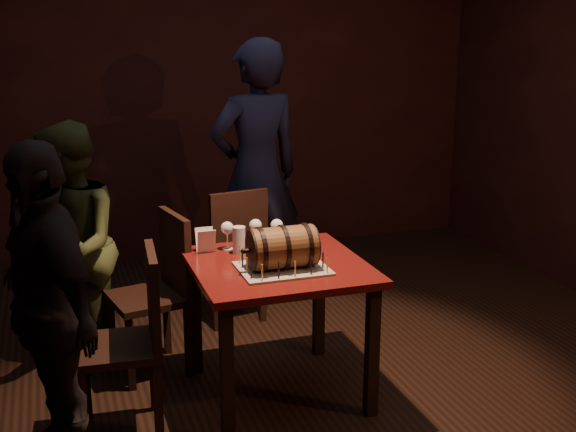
{
  "coord_description": "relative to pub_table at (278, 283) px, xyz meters",
  "views": [
    {
      "loc": [
        -1.23,
        -3.57,
        1.97
      ],
      "look_at": [
        -0.01,
        0.05,
        0.95
      ],
      "focal_mm": 45.0,
      "sensor_mm": 36.0,
      "label": 1
    }
  ],
  "objects": [
    {
      "name": "barrel_cake",
      "position": [
        -0.01,
        -0.11,
        0.23
      ],
      "size": [
        0.39,
        0.23,
        0.23
      ],
      "color": "brown",
      "rests_on": "cake_board"
    },
    {
      "name": "person_left_front",
      "position": [
        -1.17,
        -0.3,
        0.12
      ],
      "size": [
        0.66,
        0.96,
        1.51
      ],
      "primitive_type": "imported",
      "rotation": [
        0.0,
        0.0,
        -1.21
      ],
      "color": "black",
      "rests_on": "ground"
    },
    {
      "name": "chair_back",
      "position": [
        0.02,
        1.03,
        -0.12
      ],
      "size": [
        0.46,
        0.46,
        0.93
      ],
      "color": "black",
      "rests_on": "ground"
    },
    {
      "name": "person_back",
      "position": [
        0.27,
        1.35,
        0.3
      ],
      "size": [
        0.76,
        0.57,
        1.89
      ],
      "primitive_type": "imported",
      "rotation": [
        0.0,
        0.0,
        3.32
      ],
      "color": "#191A33",
      "rests_on": "ground"
    },
    {
      "name": "pub_table",
      "position": [
        0.0,
        0.0,
        0.0
      ],
      "size": [
        0.9,
        0.9,
        0.75
      ],
      "color": "#470C0B",
      "rests_on": "ground"
    },
    {
      "name": "pint_of_ale",
      "position": [
        -0.15,
        0.23,
        0.18
      ],
      "size": [
        0.07,
        0.07,
        0.15
      ],
      "color": "silver",
      "rests_on": "pub_table"
    },
    {
      "name": "person_left_rear",
      "position": [
        -1.03,
        0.71,
        0.09
      ],
      "size": [
        0.55,
        0.71,
        1.45
      ],
      "primitive_type": "imported",
      "rotation": [
        0.0,
        0.0,
        -1.57
      ],
      "color": "#353E1F",
      "rests_on": "ground"
    },
    {
      "name": "menu_card",
      "position": [
        -0.32,
        0.31,
        0.17
      ],
      "size": [
        0.1,
        0.05,
        0.13
      ],
      "primitive_type": null,
      "color": "white",
      "rests_on": "pub_table"
    },
    {
      "name": "birthday_candles",
      "position": [
        -0.01,
        -0.11,
        0.16
      ],
      "size": [
        0.4,
        0.3,
        0.09
      ],
      "color": "#F4E491",
      "rests_on": "cake_board"
    },
    {
      "name": "room_shell",
      "position": [
        0.13,
        0.13,
        0.76
      ],
      "size": [
        5.04,
        5.04,
        2.8
      ],
      "color": "black",
      "rests_on": "ground"
    },
    {
      "name": "chair_left_front",
      "position": [
        -0.78,
        -0.14,
        -0.12
      ],
      "size": [
        0.43,
        0.43,
        0.93
      ],
      "color": "black",
      "rests_on": "ground"
    },
    {
      "name": "wine_glass_right",
      "position": [
        0.08,
        0.28,
        0.23
      ],
      "size": [
        0.07,
        0.07,
        0.16
      ],
      "color": "silver",
      "rests_on": "pub_table"
    },
    {
      "name": "wine_glass_mid",
      "position": [
        -0.03,
        0.32,
        0.23
      ],
      "size": [
        0.07,
        0.07,
        0.16
      ],
      "color": "silver",
      "rests_on": "pub_table"
    },
    {
      "name": "cake_board",
      "position": [
        -0.01,
        -0.11,
        0.12
      ],
      "size": [
        0.45,
        0.35,
        0.01
      ],
      "primitive_type": "cube",
      "color": "#A19482",
      "rests_on": "pub_table"
    },
    {
      "name": "chair_left_rear",
      "position": [
        -0.55,
        0.5,
        -0.12
      ],
      "size": [
        0.47,
        0.47,
        0.93
      ],
      "color": "black",
      "rests_on": "ground"
    },
    {
      "name": "wine_glass_left",
      "position": [
        -0.2,
        0.31,
        0.23
      ],
      "size": [
        0.07,
        0.07,
        0.16
      ],
      "color": "silver",
      "rests_on": "pub_table"
    }
  ]
}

